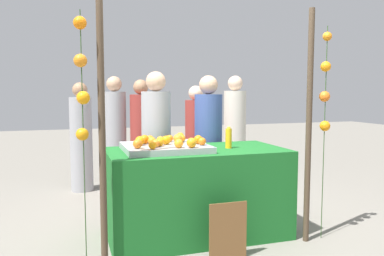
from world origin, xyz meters
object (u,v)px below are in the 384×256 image
object	(u,v)px
orange_0	(150,139)
vendor_right	(208,149)
chalkboard_sign	(228,232)
orange_1	(198,140)
stall_counter	(197,192)
juice_bottle	(229,138)
vendor_left	(156,150)

from	to	relation	value
orange_0	vendor_right	size ratio (longest dim) A/B	0.05
chalkboard_sign	orange_0	bearing A→B (deg)	122.30
orange_0	orange_1	xyz separation A→B (m)	(0.44, -0.21, 0.00)
stall_counter	orange_1	distance (m)	0.55
stall_counter	juice_bottle	world-z (taller)	juice_bottle
stall_counter	orange_0	bearing A→B (deg)	159.88
chalkboard_sign	stall_counter	bearing A→B (deg)	96.13
juice_bottle	chalkboard_sign	bearing A→B (deg)	-113.32
orange_0	vendor_left	size ratio (longest dim) A/B	0.05
stall_counter	vendor_right	world-z (taller)	vendor_right
orange_1	juice_bottle	world-z (taller)	juice_bottle
orange_1	stall_counter	bearing A→B (deg)	87.38
stall_counter	orange_1	world-z (taller)	orange_1
vendor_left	orange_0	bearing A→B (deg)	-108.83
chalkboard_sign	vendor_right	xyz separation A→B (m)	(0.31, 1.33, 0.52)
stall_counter	orange_0	xyz separation A→B (m)	(-0.44, 0.16, 0.54)
orange_1	orange_0	bearing A→B (deg)	154.19
vendor_right	stall_counter	bearing A→B (deg)	-118.84
orange_1	vendor_left	size ratio (longest dim) A/B	0.05
juice_bottle	vendor_left	bearing A→B (deg)	128.12
juice_bottle	vendor_right	xyz separation A→B (m)	(0.04, 0.72, -0.22)
orange_0	vendor_right	world-z (taller)	vendor_right
juice_bottle	orange_0	bearing A→B (deg)	165.84
stall_counter	juice_bottle	bearing A→B (deg)	-5.79
vendor_right	vendor_left	bearing A→B (deg)	177.29
orange_0	chalkboard_sign	world-z (taller)	orange_0
orange_0	vendor_right	bearing A→B (deg)	32.55
orange_1	juice_bottle	xyz separation A→B (m)	(0.33, 0.02, 0.00)
vendor_right	orange_1	bearing A→B (deg)	-117.29
stall_counter	vendor_right	distance (m)	0.84
orange_0	chalkboard_sign	distance (m)	1.20
orange_0	orange_1	size ratio (longest dim) A/B	0.91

